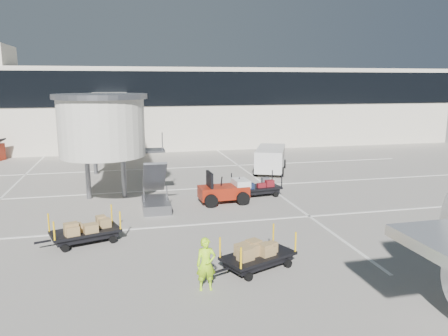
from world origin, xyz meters
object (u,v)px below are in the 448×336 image
at_px(box_cart_near, 257,255).
at_px(baggage_tug, 225,191).
at_px(ground_worker, 206,264).
at_px(suitcase_cart, 256,188).
at_px(box_cart_far, 86,231).
at_px(minivan, 271,157).

bearing_deg(box_cart_near, baggage_tug, 61.27).
distance_m(box_cart_near, ground_worker, 2.42).
xyz_separation_m(suitcase_cart, ground_worker, (-5.07, -10.99, 0.41)).
relative_size(baggage_tug, suitcase_cart, 0.81).
height_order(baggage_tug, suitcase_cart, baggage_tug).
xyz_separation_m(box_cart_far, minivan, (12.37, 12.40, 0.59)).
distance_m(baggage_tug, box_cart_near, 8.88).
relative_size(box_cart_far, minivan, 0.66).
bearing_deg(box_cart_far, suitcase_cart, 14.17).
relative_size(suitcase_cart, box_cart_far, 1.02).
bearing_deg(minivan, suitcase_cart, -92.26).
bearing_deg(ground_worker, box_cart_near, 32.00).
distance_m(suitcase_cart, box_cart_far, 10.83).
xyz_separation_m(box_cart_near, minivan, (6.16, 16.49, 0.58)).
bearing_deg(box_cart_near, minivan, 46.29).
bearing_deg(minivan, box_cart_far, -111.68).
height_order(suitcase_cart, ground_worker, ground_worker).
relative_size(baggage_tug, box_cart_near, 0.87).
height_order(baggage_tug, box_cart_far, baggage_tug).
bearing_deg(ground_worker, baggage_tug, 76.53).
relative_size(baggage_tug, box_cart_far, 0.82).
bearing_deg(suitcase_cart, minivan, 57.63).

